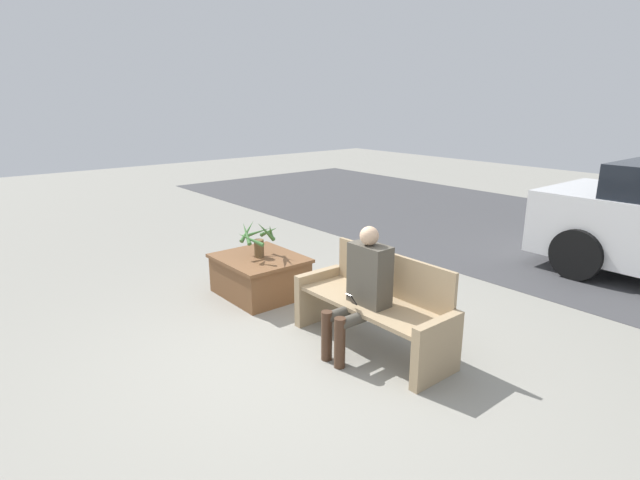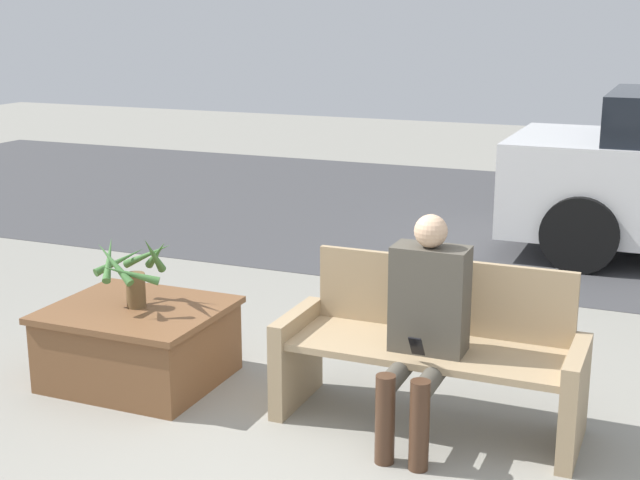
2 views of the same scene
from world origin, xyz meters
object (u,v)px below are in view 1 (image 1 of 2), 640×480
(bench, at_px, (375,305))
(planter_box, at_px, (260,274))
(person_seated, at_px, (362,286))
(potted_plant, at_px, (258,238))

(bench, bearing_deg, planter_box, -175.61)
(bench, xyz_separation_m, person_seated, (0.01, -0.20, 0.26))
(person_seated, distance_m, potted_plant, 1.89)
(potted_plant, bearing_deg, bench, 4.36)
(planter_box, bearing_deg, potted_plant, 177.01)
(planter_box, distance_m, potted_plant, 0.47)
(planter_box, bearing_deg, person_seated, -1.69)
(person_seated, height_order, planter_box, person_seated)
(planter_box, bearing_deg, bench, 4.39)
(bench, distance_m, potted_plant, 1.90)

